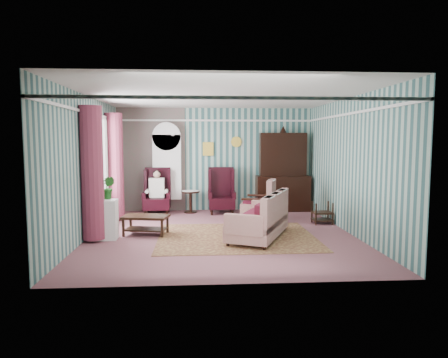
{
  "coord_description": "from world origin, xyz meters",
  "views": [
    {
      "loc": [
        -0.49,
        -8.34,
        1.98
      ],
      "look_at": [
        0.1,
        0.6,
        1.12
      ],
      "focal_mm": 32.0,
      "sensor_mm": 36.0,
      "label": 1
    }
  ],
  "objects": [
    {
      "name": "wingback_left",
      "position": [
        -1.6,
        2.45,
        0.62
      ],
      "size": [
        0.76,
        0.8,
        1.25
      ],
      "primitive_type": "cube",
      "color": "black",
      "rests_on": "floor"
    },
    {
      "name": "potted_plant_a",
      "position": [
        -2.49,
        -0.4,
        1.01
      ],
      "size": [
        0.47,
        0.44,
        0.43
      ],
      "primitive_type": "imported",
      "rotation": [
        0.0,
        0.0,
        0.35
      ],
      "color": "#23571B",
      "rests_on": "plant_stand"
    },
    {
      "name": "dresser_hutch",
      "position": [
        1.9,
        2.72,
        1.18
      ],
      "size": [
        1.5,
        0.56,
        2.36
      ],
      "primitive_type": "cube",
      "color": "black",
      "rests_on": "floor"
    },
    {
      "name": "floral_armchair",
      "position": [
        1.0,
        1.34,
        0.48
      ],
      "size": [
        0.96,
        1.04,
        0.97
      ],
      "primitive_type": "cube",
      "rotation": [
        0.0,
        0.0,
        1.25
      ],
      "color": "#BCAB91",
      "rests_on": "floor"
    },
    {
      "name": "floor",
      "position": [
        0.0,
        0.0,
        0.0
      ],
      "size": [
        6.0,
        6.0,
        0.0
      ],
      "primitive_type": "plane",
      "color": "#854D50",
      "rests_on": "ground"
    },
    {
      "name": "seated_woman",
      "position": [
        -1.6,
        2.45,
        0.59
      ],
      "size": [
        0.44,
        0.4,
        1.18
      ],
      "primitive_type": null,
      "color": "silver",
      "rests_on": "floor"
    },
    {
      "name": "rug",
      "position": [
        0.3,
        -0.3,
        0.01
      ],
      "size": [
        3.2,
        2.6,
        0.01
      ],
      "primitive_type": "cube",
      "color": "#541C1E",
      "rests_on": "floor"
    },
    {
      "name": "sofa",
      "position": [
        0.73,
        -0.41,
        0.49
      ],
      "size": [
        1.63,
        2.12,
        0.99
      ],
      "primitive_type": "cube",
      "rotation": [
        0.0,
        0.0,
        1.15
      ],
      "color": "#C2AF96",
      "rests_on": "floor"
    },
    {
      "name": "room_shell",
      "position": [
        -0.62,
        0.18,
        2.01
      ],
      "size": [
        5.53,
        6.02,
        2.91
      ],
      "color": "#345E5E",
      "rests_on": "ground"
    },
    {
      "name": "potted_plant_c",
      "position": [
        -2.46,
        -0.25,
        0.98
      ],
      "size": [
        0.2,
        0.2,
        0.36
      ],
      "primitive_type": "imported",
      "rotation": [
        0.0,
        0.0,
        -0.01
      ],
      "color": "#19521A",
      "rests_on": "plant_stand"
    },
    {
      "name": "coffee_table",
      "position": [
        -1.6,
        0.03,
        0.21
      ],
      "size": [
        1.02,
        0.71,
        0.41
      ],
      "primitive_type": "cube",
      "rotation": [
        0.0,
        0.0,
        -0.19
      ],
      "color": "black",
      "rests_on": "floor"
    },
    {
      "name": "round_side_table",
      "position": [
        -0.7,
        2.6,
        0.3
      ],
      "size": [
        0.5,
        0.5,
        0.6
      ],
      "primitive_type": "cylinder",
      "color": "black",
      "rests_on": "floor"
    },
    {
      "name": "plant_stand",
      "position": [
        -2.4,
        -0.3,
        0.4
      ],
      "size": [
        0.55,
        0.35,
        0.8
      ],
      "primitive_type": "cube",
      "color": "silver",
      "rests_on": "floor"
    },
    {
      "name": "potted_plant_b",
      "position": [
        -2.31,
        -0.17,
        1.03
      ],
      "size": [
        0.29,
        0.25,
        0.46
      ],
      "primitive_type": "imported",
      "rotation": [
        0.0,
        0.0,
        -0.19
      ],
      "color": "#1E4E18",
      "rests_on": "plant_stand"
    },
    {
      "name": "bookcase",
      "position": [
        -1.35,
        2.84,
        1.12
      ],
      "size": [
        0.8,
        0.28,
        2.24
      ],
      "primitive_type": "cube",
      "color": "silver",
      "rests_on": "floor"
    },
    {
      "name": "wingback_right",
      "position": [
        0.15,
        2.45,
        0.62
      ],
      "size": [
        0.76,
        0.8,
        1.25
      ],
      "primitive_type": "cube",
      "color": "black",
      "rests_on": "floor"
    },
    {
      "name": "nest_table",
      "position": [
        2.47,
        0.9,
        0.27
      ],
      "size": [
        0.45,
        0.38,
        0.54
      ],
      "primitive_type": "cube",
      "color": "black",
      "rests_on": "floor"
    }
  ]
}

